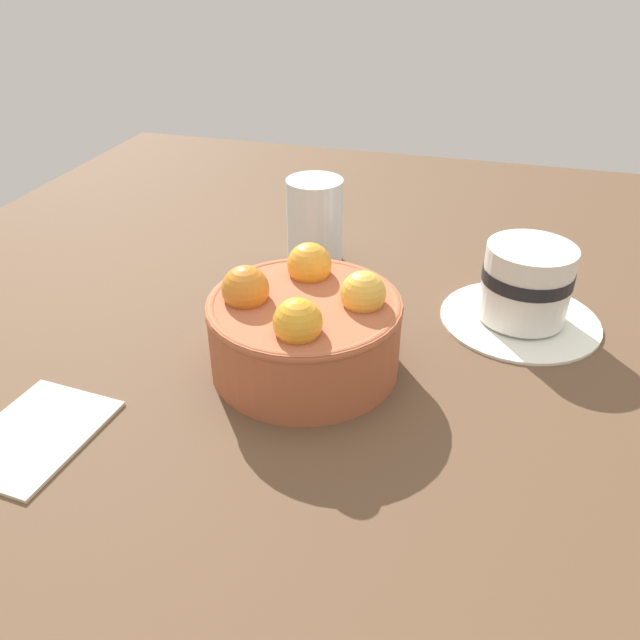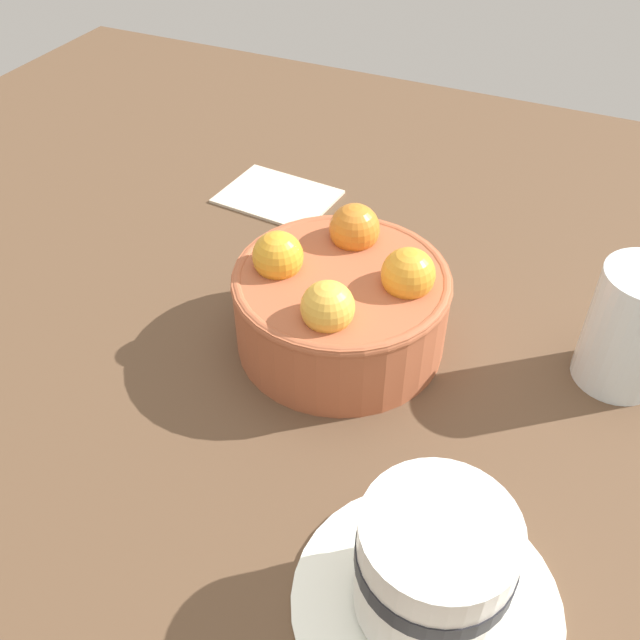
# 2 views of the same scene
# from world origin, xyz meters

# --- Properties ---
(ground_plane) EXTENTS (1.26, 1.02, 0.04)m
(ground_plane) POSITION_xyz_m (0.00, 0.00, -0.02)
(ground_plane) COLOR brown
(terracotta_bowl) EXTENTS (0.16, 0.16, 0.09)m
(terracotta_bowl) POSITION_xyz_m (-0.00, -0.00, 0.04)
(terracotta_bowl) COLOR #AD5938
(terracotta_bowl) RESTS_ON ground_plane
(coffee_cup) EXTENTS (0.15, 0.15, 0.08)m
(coffee_cup) POSITION_xyz_m (-0.13, 0.18, 0.04)
(coffee_cup) COLOR white
(coffee_cup) RESTS_ON ground_plane
(water_glass) EXTENTS (0.06, 0.06, 0.10)m
(water_glass) POSITION_xyz_m (-0.20, -0.05, 0.05)
(water_glass) COLOR silver
(water_glass) RESTS_ON ground_plane
(folded_napkin) EXTENTS (0.12, 0.09, 0.01)m
(folded_napkin) POSITION_xyz_m (0.14, -0.17, 0.00)
(folded_napkin) COLOR beige
(folded_napkin) RESTS_ON ground_plane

